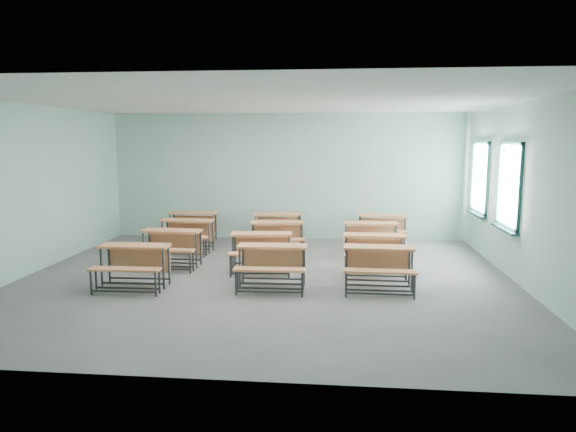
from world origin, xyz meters
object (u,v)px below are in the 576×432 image
at_px(desk_unit_r2c2, 371,234).
at_px(desk_unit_r2c1, 277,233).
at_px(desk_unit_r0c2, 379,262).
at_px(desk_unit_r1c2, 375,248).
at_px(desk_unit_r3c2, 382,225).
at_px(desk_unit_r1c1, 261,246).
at_px(desk_unit_r3c1, 278,223).
at_px(desk_unit_r0c0, 133,260).
at_px(desk_unit_r1c0, 170,243).
at_px(desk_unit_r3c0, 192,222).
at_px(desk_unit_r0c1, 272,260).
at_px(desk_unit_r2c0, 186,231).

bearing_deg(desk_unit_r2c2, desk_unit_r2c1, -176.99).
height_order(desk_unit_r0c2, desk_unit_r2c2, same).
xyz_separation_m(desk_unit_r1c2, desk_unit_r2c2, (0.02, 1.47, 0.00)).
distance_m(desk_unit_r0c2, desk_unit_r3c2, 3.82).
bearing_deg(desk_unit_r1c1, desk_unit_r3c1, 85.28).
bearing_deg(desk_unit_r0c0, desk_unit_r1c0, 82.77).
bearing_deg(desk_unit_r3c0, desk_unit_r1c0, -85.58).
height_order(desk_unit_r0c1, desk_unit_r0c2, same).
bearing_deg(desk_unit_r1c2, desk_unit_r2c1, 146.13).
bearing_deg(desk_unit_r2c0, desk_unit_r2c2, 2.21).
distance_m(desk_unit_r0c0, desk_unit_r3c0, 4.04).
relative_size(desk_unit_r0c0, desk_unit_r2c2, 1.01).
distance_m(desk_unit_r1c2, desk_unit_r2c0, 4.37).
xyz_separation_m(desk_unit_r0c1, desk_unit_r0c2, (1.81, 0.06, 0.00)).
height_order(desk_unit_r1c1, desk_unit_r3c1, same).
relative_size(desk_unit_r1c1, desk_unit_r2c1, 0.98).
relative_size(desk_unit_r0c0, desk_unit_r3c1, 0.94).
xyz_separation_m(desk_unit_r2c0, desk_unit_r2c1, (2.09, -0.10, 0.00)).
relative_size(desk_unit_r0c0, desk_unit_r1c1, 0.96).
height_order(desk_unit_r2c0, desk_unit_r3c2, same).
relative_size(desk_unit_r2c0, desk_unit_r3c0, 1.00).
bearing_deg(desk_unit_r0c0, desk_unit_r0c2, 2.49).
xyz_separation_m(desk_unit_r0c0, desk_unit_r3c2, (4.56, 4.07, 0.00)).
bearing_deg(desk_unit_r2c1, desk_unit_r3c0, 143.96).
bearing_deg(desk_unit_r3c2, desk_unit_r0c2, -88.36).
distance_m(desk_unit_r0c1, desk_unit_r1c0, 2.56).
bearing_deg(desk_unit_r3c2, desk_unit_r1c2, -90.48).
height_order(desk_unit_r0c0, desk_unit_r2c0, same).
bearing_deg(desk_unit_r0c2, desk_unit_r3c0, 139.51).
relative_size(desk_unit_r0c2, desk_unit_r3c1, 0.93).
distance_m(desk_unit_r0c0, desk_unit_r2c0, 2.85).
xyz_separation_m(desk_unit_r1c2, desk_unit_r3c1, (-2.17, 2.69, 0.00)).
xyz_separation_m(desk_unit_r2c0, desk_unit_r3c2, (4.48, 1.22, 0.00)).
relative_size(desk_unit_r1c2, desk_unit_r2c0, 0.98).
xyz_separation_m(desk_unit_r2c1, desk_unit_r3c1, (-0.14, 1.32, 0.00)).
bearing_deg(desk_unit_r0c2, desk_unit_r0c0, -175.61).
distance_m(desk_unit_r1c2, desk_unit_r3c1, 3.46).
xyz_separation_m(desk_unit_r0c1, desk_unit_r3c0, (-2.50, 3.83, 0.00)).
bearing_deg(desk_unit_r3c1, desk_unit_r2c0, -155.62).
bearing_deg(desk_unit_r0c2, desk_unit_r1c0, 163.59).
bearing_deg(desk_unit_r3c1, desk_unit_r1c2, -58.92).
relative_size(desk_unit_r0c2, desk_unit_r2c2, 1.01).
bearing_deg(desk_unit_r2c1, desk_unit_r0c1, -92.06).
bearing_deg(desk_unit_r3c0, desk_unit_r2c2, -17.37).
height_order(desk_unit_r1c1, desk_unit_r3c0, same).
xyz_separation_m(desk_unit_r2c2, desk_unit_r3c2, (0.34, 1.22, 0.00)).
distance_m(desk_unit_r0c1, desk_unit_r3c2, 4.44).
relative_size(desk_unit_r0c1, desk_unit_r3c0, 0.99).
relative_size(desk_unit_r0c0, desk_unit_r2c1, 0.95).
bearing_deg(desk_unit_r1c2, desk_unit_r0c0, -161.59).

